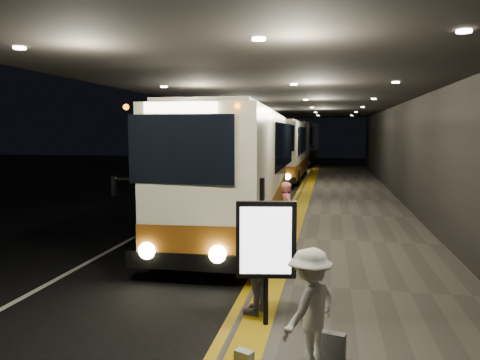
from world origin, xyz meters
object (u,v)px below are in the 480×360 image
(bag_polka, at_px, (334,346))
(stanchion_post, at_px, (273,245))
(coach_second, at_px, (285,152))
(passenger_waiting_white, at_px, (310,308))
(passenger_boarding, at_px, (287,211))
(passenger_waiting_grey, at_px, (257,264))
(coach_main, at_px, (238,174))
(coach_third, at_px, (300,145))
(info_sign, at_px, (266,242))

(bag_polka, relative_size, stanchion_post, 0.33)
(coach_second, height_order, passenger_waiting_white, coach_second)
(passenger_boarding, bearing_deg, passenger_waiting_grey, 159.24)
(coach_main, distance_m, passenger_waiting_grey, 7.61)
(passenger_waiting_white, height_order, stanchion_post, passenger_waiting_white)
(coach_third, bearing_deg, passenger_boarding, -83.83)
(coach_main, xyz_separation_m, passenger_waiting_white, (2.69, -8.97, -0.88))
(passenger_boarding, height_order, passenger_waiting_grey, passenger_waiting_grey)
(coach_second, bearing_deg, coach_third, 90.46)
(coach_main, height_order, coach_second, coach_main)
(passenger_waiting_grey, relative_size, bag_polka, 4.53)
(stanchion_post, bearing_deg, coach_second, 94.77)
(coach_third, distance_m, bag_polka, 39.38)
(coach_second, distance_m, passenger_boarding, 18.34)
(coach_main, relative_size, info_sign, 6.20)
(bag_polka, bearing_deg, stanchion_post, 108.38)
(coach_main, xyz_separation_m, passenger_waiting_grey, (1.76, -7.36, -0.81))
(passenger_waiting_grey, xyz_separation_m, stanchion_post, (-0.05, 2.49, -0.29))
(passenger_boarding, xyz_separation_m, passenger_waiting_white, (0.93, -7.00, -0.05))
(passenger_waiting_grey, relative_size, stanchion_post, 1.51)
(coach_third, height_order, passenger_waiting_grey, coach_third)
(passenger_waiting_grey, bearing_deg, bag_polka, 57.43)
(coach_second, bearing_deg, passenger_waiting_white, -82.85)
(coach_third, bearing_deg, coach_second, -87.30)
(coach_second, distance_m, info_sign, 24.15)
(passenger_waiting_grey, bearing_deg, coach_main, -150.73)
(bag_polka, xyz_separation_m, info_sign, (-1.04, 0.95, 1.14))
(coach_main, relative_size, stanchion_post, 10.88)
(coach_main, bearing_deg, stanchion_post, -73.28)
(info_sign, bearing_deg, coach_third, 83.19)
(passenger_boarding, xyz_separation_m, passenger_waiting_grey, (0.00, -5.40, 0.02))
(info_sign, bearing_deg, passenger_boarding, 82.32)
(bag_polka, bearing_deg, passenger_waiting_white, -145.99)
(coach_main, relative_size, passenger_waiting_white, 7.83)
(passenger_waiting_white, bearing_deg, passenger_boarding, -141.37)
(passenger_boarding, distance_m, info_sign, 5.87)
(coach_third, relative_size, passenger_boarding, 7.65)
(coach_second, distance_m, passenger_waiting_grey, 23.71)
(coach_second, xyz_separation_m, passenger_waiting_grey, (1.81, -23.62, -0.80))
(coach_main, height_order, stanchion_post, coach_main)
(stanchion_post, bearing_deg, coach_main, 109.34)
(passenger_boarding, distance_m, stanchion_post, 2.92)
(passenger_waiting_grey, bearing_deg, coach_third, -161.63)
(passenger_waiting_white, bearing_deg, coach_second, -142.71)
(coach_second, relative_size, stanchion_post, 10.69)
(info_sign, bearing_deg, stanchion_post, 85.23)
(passenger_boarding, bearing_deg, coach_main, 21.10)
(passenger_waiting_white, xyz_separation_m, passenger_waiting_grey, (-0.93, 1.61, 0.07))
(passenger_boarding, relative_size, passenger_waiting_grey, 0.97)
(coach_main, xyz_separation_m, coach_third, (0.07, 30.49, 0.07))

